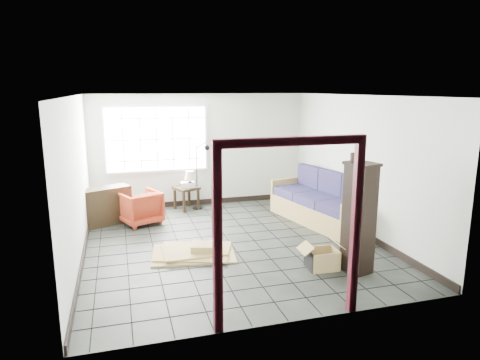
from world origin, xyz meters
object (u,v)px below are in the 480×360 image
object	(u,v)px
armchair	(140,206)
tall_shelf	(359,217)
futon_sofa	(322,204)
side_table	(186,191)

from	to	relation	value
armchair	tall_shelf	world-z (taller)	tall_shelf
futon_sofa	side_table	xyz separation A→B (m)	(-2.56, 1.69, 0.06)
side_table	armchair	bearing A→B (deg)	-143.79
futon_sofa	armchair	xyz separation A→B (m)	(-3.64, 0.90, -0.00)
futon_sofa	tall_shelf	size ratio (longest dim) A/B	1.50
armchair	side_table	size ratio (longest dim) A/B	1.18
futon_sofa	armchair	size ratio (longest dim) A/B	3.34
futon_sofa	armchair	distance (m)	3.75
futon_sofa	armchair	bearing A→B (deg)	153.67
futon_sofa	tall_shelf	world-z (taller)	tall_shelf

